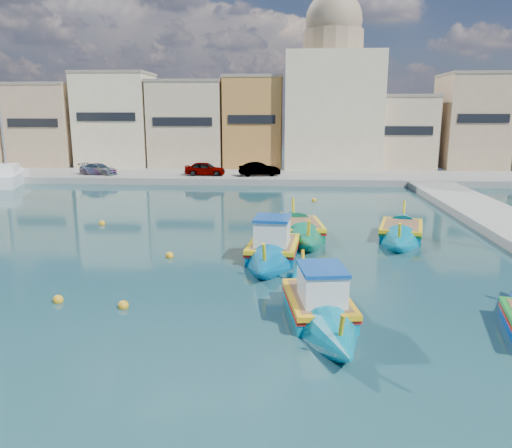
% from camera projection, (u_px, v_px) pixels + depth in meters
% --- Properties ---
extents(ground, '(160.00, 160.00, 0.00)m').
position_uv_depth(ground, '(134.00, 297.00, 17.90)').
color(ground, '#14313C').
rests_on(ground, ground).
extents(north_quay, '(80.00, 8.00, 0.60)m').
position_uv_depth(north_quay, '(233.00, 177.00, 48.99)').
color(north_quay, gray).
rests_on(north_quay, ground).
extents(north_townhouses, '(83.20, 7.87, 10.19)m').
position_uv_depth(north_townhouses, '(301.00, 126.00, 54.71)').
color(north_townhouses, tan).
rests_on(north_townhouses, ground).
extents(church_block, '(10.00, 10.00, 19.10)m').
position_uv_depth(church_block, '(332.00, 94.00, 54.36)').
color(church_block, beige).
rests_on(church_block, ground).
extents(parked_cars, '(19.66, 2.43, 1.30)m').
position_uv_depth(parked_cars, '(190.00, 169.00, 47.59)').
color(parked_cars, '#4C1919').
rests_on(parked_cars, north_quay).
extents(luzzu_turquoise_cabin, '(3.05, 8.73, 2.75)m').
position_uv_depth(luzzu_turquoise_cabin, '(318.00, 305.00, 16.22)').
color(luzzu_turquoise_cabin, '#0083A3').
rests_on(luzzu_turquoise_cabin, ground).
extents(luzzu_blue_cabin, '(2.84, 8.69, 3.02)m').
position_uv_depth(luzzu_blue_cabin, '(273.00, 250.00, 22.67)').
color(luzzu_blue_cabin, '#006098').
rests_on(luzzu_blue_cabin, ground).
extents(luzzu_cyan_mid, '(4.06, 8.81, 2.54)m').
position_uv_depth(luzzu_cyan_mid, '(401.00, 232.00, 26.38)').
color(luzzu_cyan_mid, '#007599').
rests_on(luzzu_cyan_mid, ground).
extents(luzzu_green, '(3.12, 8.67, 2.67)m').
position_uv_depth(luzzu_green, '(300.00, 231.00, 26.61)').
color(luzzu_green, '#0A704D').
rests_on(luzzu_green, ground).
extents(yacht_north, '(5.28, 9.87, 12.68)m').
position_uv_depth(yacht_north, '(11.00, 177.00, 47.33)').
color(yacht_north, white).
rests_on(yacht_north, ground).
extents(mooring_buoys, '(20.81, 21.66, 0.36)m').
position_uv_depth(mooring_buoys, '(222.00, 252.00, 23.37)').
color(mooring_buoys, '#FFAF1A').
rests_on(mooring_buoys, ground).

